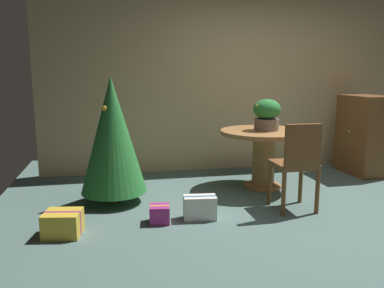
% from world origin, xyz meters
% --- Properties ---
extents(ground_plane, '(6.60, 6.60, 0.00)m').
position_xyz_m(ground_plane, '(0.00, 0.00, 0.00)').
color(ground_plane, '#4C6660').
extents(back_wall_panel, '(6.00, 0.10, 2.60)m').
position_xyz_m(back_wall_panel, '(0.00, 2.20, 1.30)').
color(back_wall_panel, tan).
rests_on(back_wall_panel, ground_plane).
extents(round_dining_table, '(1.07, 1.07, 0.72)m').
position_xyz_m(round_dining_table, '(-0.18, 1.10, 0.51)').
color(round_dining_table, '#9E6B3D').
rests_on(round_dining_table, ground_plane).
extents(flower_vase, '(0.33, 0.33, 0.38)m').
position_xyz_m(flower_vase, '(-0.16, 1.09, 0.92)').
color(flower_vase, '#665B51').
rests_on(flower_vase, round_dining_table).
extents(wooden_chair_near, '(0.41, 0.40, 0.92)m').
position_xyz_m(wooden_chair_near, '(-0.18, 0.22, 0.53)').
color(wooden_chair_near, brown).
rests_on(wooden_chair_near, ground_plane).
extents(holiday_tree, '(0.71, 0.71, 1.38)m').
position_xyz_m(holiday_tree, '(-2.00, 0.90, 0.75)').
color(holiday_tree, brown).
rests_on(holiday_tree, ground_plane).
extents(gift_box_gold, '(0.35, 0.32, 0.22)m').
position_xyz_m(gift_box_gold, '(-2.45, 0.08, 0.11)').
color(gift_box_gold, gold).
rests_on(gift_box_gold, ground_plane).
extents(gift_box_purple, '(0.21, 0.21, 0.17)m').
position_xyz_m(gift_box_purple, '(-1.58, 0.20, 0.08)').
color(gift_box_purple, '#9E287A').
rests_on(gift_box_purple, ground_plane).
extents(gift_box_cream, '(0.33, 0.21, 0.23)m').
position_xyz_m(gift_box_cream, '(-1.19, 0.21, 0.12)').
color(gift_box_cream, silver).
rests_on(gift_box_cream, ground_plane).
extents(wooden_cabinet, '(0.50, 0.75, 1.11)m').
position_xyz_m(wooden_cabinet, '(1.49, 1.48, 0.55)').
color(wooden_cabinet, brown).
rests_on(wooden_cabinet, ground_plane).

